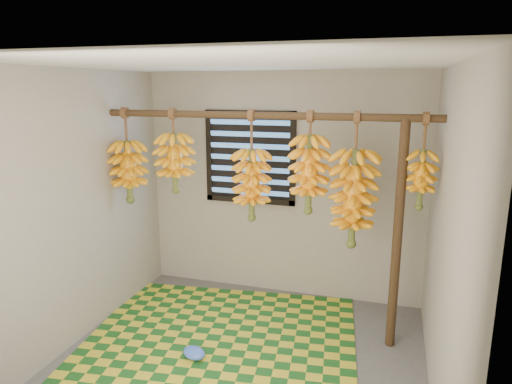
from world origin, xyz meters
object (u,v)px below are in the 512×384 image
(support_post, at_px, (397,238))
(woven_mat, at_px, (222,336))
(banana_bunch_e, at_px, (353,199))
(plastic_bag, at_px, (194,353))
(banana_bunch_a, at_px, (129,171))
(banana_bunch_c, at_px, (252,185))
(banana_bunch_f, at_px, (421,179))
(banana_bunch_b, at_px, (175,163))
(banana_bunch_d, at_px, (309,174))

(support_post, distance_m, woven_mat, 1.81)
(woven_mat, height_order, banana_bunch_e, banana_bunch_e)
(woven_mat, distance_m, plastic_bag, 0.42)
(banana_bunch_a, bearing_deg, banana_bunch_c, 0.00)
(support_post, height_order, woven_mat, support_post)
(banana_bunch_c, bearing_deg, banana_bunch_e, 0.00)
(plastic_bag, height_order, banana_bunch_e, banana_bunch_e)
(plastic_bag, xyz_separation_m, banana_bunch_f, (1.73, 0.71, 1.46))
(plastic_bag, relative_size, banana_bunch_f, 0.28)
(woven_mat, distance_m, banana_bunch_f, 2.24)
(banana_bunch_a, xyz_separation_m, banana_bunch_e, (2.17, 0.00, -0.12))
(banana_bunch_b, bearing_deg, plastic_bag, -56.41)
(banana_bunch_e, distance_m, banana_bunch_f, 0.57)
(banana_bunch_b, xyz_separation_m, banana_bunch_e, (1.67, 0.00, -0.23))
(plastic_bag, xyz_separation_m, banana_bunch_c, (0.29, 0.71, 1.32))
(woven_mat, relative_size, banana_bunch_d, 2.70)
(banana_bunch_a, bearing_deg, support_post, 0.00)
(banana_bunch_d, height_order, banana_bunch_f, same)
(plastic_bag, relative_size, banana_bunch_a, 0.24)
(banana_bunch_d, bearing_deg, banana_bunch_f, 0.00)
(banana_bunch_b, bearing_deg, banana_bunch_e, 0.00)
(woven_mat, xyz_separation_m, plastic_bag, (-0.10, -0.40, 0.05))
(banana_bunch_a, relative_size, banana_bunch_e, 0.79)
(support_post, bearing_deg, plastic_bag, -155.90)
(banana_bunch_c, bearing_deg, woven_mat, -122.33)
(banana_bunch_d, bearing_deg, banana_bunch_a, 180.00)
(support_post, relative_size, woven_mat, 0.83)
(plastic_bag, distance_m, banana_bunch_b, 1.71)
(plastic_bag, distance_m, banana_bunch_c, 1.53)
(banana_bunch_e, bearing_deg, plastic_bag, -149.49)
(banana_bunch_d, distance_m, banana_bunch_e, 0.43)
(woven_mat, relative_size, banana_bunch_f, 3.05)
(banana_bunch_c, xyz_separation_m, banana_bunch_e, (0.91, 0.00, -0.07))
(banana_bunch_c, bearing_deg, support_post, 0.00)
(support_post, bearing_deg, banana_bunch_d, 180.00)
(banana_bunch_e, bearing_deg, banana_bunch_b, 180.00)
(banana_bunch_f, bearing_deg, support_post, 180.00)
(banana_bunch_a, bearing_deg, plastic_bag, -35.96)
(banana_bunch_f, bearing_deg, woven_mat, -169.43)
(banana_bunch_b, bearing_deg, banana_bunch_d, 0.00)
(woven_mat, distance_m, banana_bunch_c, 1.42)
(woven_mat, xyz_separation_m, banana_bunch_b, (-0.57, 0.30, 1.54))
(banana_bunch_a, height_order, banana_bunch_b, same)
(plastic_bag, bearing_deg, banana_bunch_f, 22.22)
(support_post, bearing_deg, banana_bunch_e, 180.00)
(banana_bunch_c, relative_size, banana_bunch_d, 1.13)
(banana_bunch_d, bearing_deg, plastic_bag, -138.97)
(support_post, distance_m, plastic_bag, 1.97)
(support_post, relative_size, banana_bunch_d, 2.25)
(banana_bunch_a, distance_m, banana_bunch_c, 1.26)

